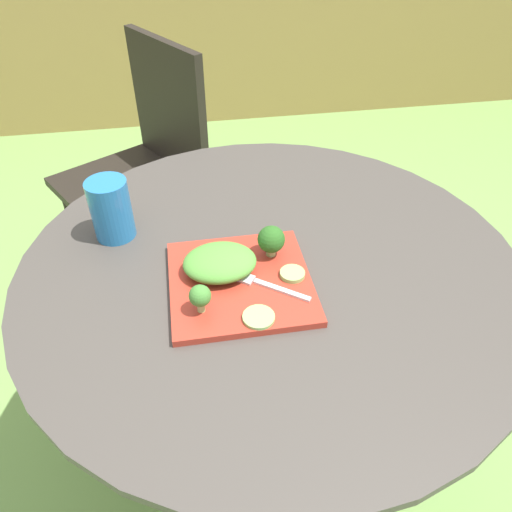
% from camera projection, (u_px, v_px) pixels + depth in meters
% --- Properties ---
extents(ground_plane, '(12.00, 12.00, 0.00)m').
position_uv_depth(ground_plane, '(266.00, 451.00, 1.45)').
color(ground_plane, '#70994C').
extents(bamboo_fence, '(8.00, 0.08, 1.33)m').
position_uv_depth(bamboo_fence, '(193.00, 9.00, 2.77)').
color(bamboo_fence, '#9E7F47').
rests_on(bamboo_fence, ground_plane).
extents(patio_table, '(0.99, 0.99, 0.74)m').
position_uv_depth(patio_table, '(269.00, 339.00, 1.12)').
color(patio_table, '#423D38').
rests_on(patio_table, ground_plane).
extents(patio_chair, '(0.60, 0.60, 0.90)m').
position_uv_depth(patio_chair, '(147.00, 154.00, 1.75)').
color(patio_chair, black).
rests_on(patio_chair, ground_plane).
extents(salad_plate, '(0.26, 0.26, 0.01)m').
position_uv_depth(salad_plate, '(240.00, 282.00, 0.91)').
color(salad_plate, '#AD3323').
rests_on(salad_plate, patio_table).
extents(drinking_glass, '(0.08, 0.08, 0.13)m').
position_uv_depth(drinking_glass, '(112.00, 212.00, 1.00)').
color(drinking_glass, '#236BA8').
rests_on(drinking_glass, patio_table).
extents(fork, '(0.13, 0.11, 0.00)m').
position_uv_depth(fork, '(261.00, 284.00, 0.89)').
color(fork, silver).
rests_on(fork, salad_plate).
extents(lettuce_mound, '(0.14, 0.11, 0.04)m').
position_uv_depth(lettuce_mound, '(220.00, 262.00, 0.91)').
color(lettuce_mound, '#519338').
rests_on(lettuce_mound, salad_plate).
extents(broccoli_floret_0, '(0.04, 0.04, 0.05)m').
position_uv_depth(broccoli_floret_0, '(200.00, 296.00, 0.82)').
color(broccoli_floret_0, '#99B770').
rests_on(broccoli_floret_0, salad_plate).
extents(broccoli_floret_1, '(0.05, 0.05, 0.06)m').
position_uv_depth(broccoli_floret_1, '(270.00, 239.00, 0.94)').
color(broccoli_floret_1, '#99B770').
rests_on(broccoli_floret_1, salad_plate).
extents(cucumber_slice_0, '(0.05, 0.05, 0.01)m').
position_uv_depth(cucumber_slice_0, '(292.00, 274.00, 0.91)').
color(cucumber_slice_0, '#8EB766').
rests_on(cucumber_slice_0, salad_plate).
extents(cucumber_slice_1, '(0.06, 0.06, 0.01)m').
position_uv_depth(cucumber_slice_1, '(259.00, 317.00, 0.83)').
color(cucumber_slice_1, '#8EB766').
rests_on(cucumber_slice_1, salad_plate).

